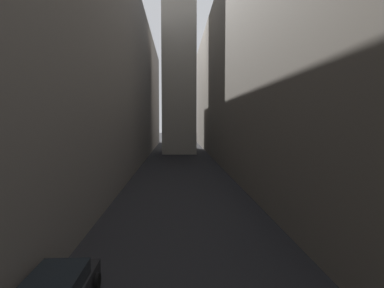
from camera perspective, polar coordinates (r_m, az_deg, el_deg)
name	(u,v)px	position (r m, az deg, el deg)	size (l,w,h in m)	color
ground_plane	(181,172)	(39.88, -1.95, -4.92)	(264.00, 264.00, 0.00)	black
building_block_left	(80,75)	(43.45, -19.05, 11.40)	(13.93, 108.00, 23.87)	slate
building_block_right	(284,70)	(44.14, 15.89, 12.45)	(15.54, 108.00, 25.56)	#60594F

